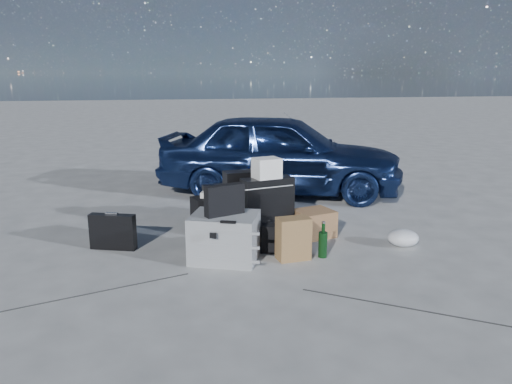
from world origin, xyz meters
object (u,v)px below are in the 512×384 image
(car, at_px, (280,153))
(cardboard_box, at_px, (314,223))
(pelican_case, at_px, (225,237))
(suitcase_left, at_px, (248,201))
(briefcase, at_px, (113,232))
(duffel_bag, at_px, (219,208))
(suitcase_right, at_px, (267,208))
(green_bottle, at_px, (323,240))

(car, distance_m, cardboard_box, 2.08)
(pelican_case, bearing_deg, car, 85.95)
(cardboard_box, bearing_deg, car, 86.60)
(suitcase_left, bearing_deg, briefcase, -176.18)
(suitcase_left, relative_size, duffel_bag, 1.11)
(duffel_bag, bearing_deg, pelican_case, -111.57)
(pelican_case, bearing_deg, suitcase_right, 66.01)
(pelican_case, xyz_separation_m, suitcase_left, (0.37, 0.82, 0.12))
(green_bottle, bearing_deg, duffel_bag, 120.92)
(duffel_bag, distance_m, cardboard_box, 1.22)
(duffel_bag, bearing_deg, car, 32.53)
(briefcase, xyz_separation_m, suitcase_left, (1.43, 0.31, 0.16))
(suitcase_left, relative_size, cardboard_box, 1.79)
(cardboard_box, bearing_deg, pelican_case, -154.16)
(car, distance_m, suitcase_right, 2.11)
(suitcase_left, height_order, cardboard_box, suitcase_left)
(suitcase_right, bearing_deg, briefcase, 167.22)
(briefcase, distance_m, cardboard_box, 2.10)
(briefcase, xyz_separation_m, suitcase_right, (1.59, 0.03, 0.15))
(suitcase_left, height_order, duffel_bag, suitcase_left)
(suitcase_right, xyz_separation_m, cardboard_box, (0.51, -0.03, -0.19))
(pelican_case, height_order, cardboard_box, pelican_case)
(car, xyz_separation_m, green_bottle, (-0.23, -2.65, -0.42))
(briefcase, height_order, cardboard_box, briefcase)
(car, xyz_separation_m, briefcase, (-2.22, -2.02, -0.41))
(pelican_case, distance_m, suitcase_left, 0.91)
(suitcase_left, distance_m, cardboard_box, 0.76)
(suitcase_left, distance_m, duffel_bag, 0.56)
(suitcase_right, height_order, cardboard_box, suitcase_right)
(suitcase_left, bearing_deg, suitcase_right, -70.04)
(suitcase_left, xyz_separation_m, suitcase_right, (0.15, -0.28, -0.01))
(pelican_case, height_order, duffel_bag, pelican_case)
(briefcase, xyz_separation_m, green_bottle, (1.99, -0.63, -0.01))
(green_bottle, bearing_deg, pelican_case, 172.61)
(briefcase, relative_size, green_bottle, 1.36)
(green_bottle, bearing_deg, suitcase_right, 121.45)
(suitcase_right, xyz_separation_m, duffel_bag, (-0.43, 0.73, -0.17))
(car, relative_size, duffel_bag, 5.58)
(pelican_case, xyz_separation_m, cardboard_box, (1.04, 0.50, -0.08))
(car, bearing_deg, suitcase_left, 175.38)
(duffel_bag, bearing_deg, suitcase_right, -76.79)
(briefcase, distance_m, suitcase_right, 1.59)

